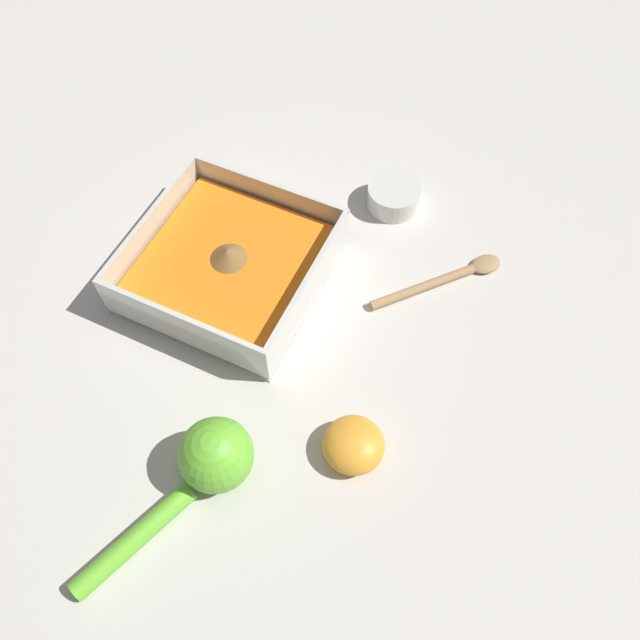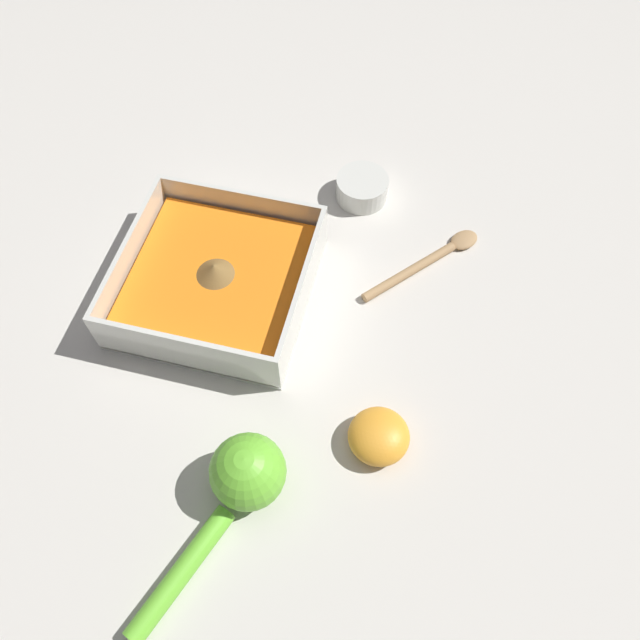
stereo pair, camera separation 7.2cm
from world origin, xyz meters
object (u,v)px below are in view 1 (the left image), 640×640
object	(u,v)px
spice_bowl	(393,197)
lemon_squeezer	(207,465)
square_dish	(231,267)
wooden_spoon	(445,279)
lemon_half	(353,445)

from	to	relation	value
spice_bowl	lemon_squeezer	distance (m)	0.44
square_dish	spice_bowl	bearing A→B (deg)	-34.89
wooden_spoon	lemon_half	bearing A→B (deg)	-142.10
square_dish	wooden_spoon	bearing A→B (deg)	-66.29
lemon_squeezer	wooden_spoon	world-z (taller)	lemon_squeezer
square_dish	lemon_half	xyz separation A→B (m)	(-0.15, -0.23, -0.00)
spice_bowl	wooden_spoon	size ratio (longest dim) A/B	0.47
wooden_spoon	square_dish	bearing A→B (deg)	155.40
square_dish	lemon_half	distance (m)	0.27
spice_bowl	wooden_spoon	distance (m)	0.14
square_dish	lemon_squeezer	world-z (taller)	lemon_squeezer
lemon_half	lemon_squeezer	bearing A→B (deg)	125.29
lemon_half	wooden_spoon	distance (m)	0.26
lemon_half	wooden_spoon	size ratio (longest dim) A/B	0.44
lemon_squeezer	lemon_half	bearing A→B (deg)	-34.38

